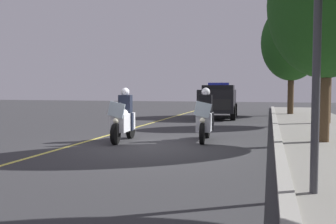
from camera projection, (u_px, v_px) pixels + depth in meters
The scene contains 9 objects.
ground_plane at pixel (151, 147), 10.85m from camera, with size 80.00×80.00×0.00m, color #333335.
curb_strip at pixel (279, 149), 9.91m from camera, with size 48.00×0.24×0.15m, color #9E9B93.
lane_stripe_center at pixel (79, 144), 11.46m from camera, with size 48.00×0.12×0.01m, color #E0D14C.
police_motorcycle_lead_left at pixel (124, 120), 11.96m from camera, with size 2.14×0.60×1.72m.
police_motorcycle_lead_right at pixel (205, 119), 12.05m from camera, with size 2.14×0.60×1.72m.
police_suv at pixel (218, 100), 21.72m from camera, with size 5.01×2.31×2.05m.
tree_mid_block at pixel (327, 4), 10.95m from camera, with size 3.42×3.42×6.29m.
tree_far_back at pixel (329, 34), 17.13m from camera, with size 2.71×2.71×5.85m.
tree_behind_suv at pixel (292, 42), 23.59m from camera, with size 3.79×3.79×7.00m.
Camera 1 is at (10.26, 3.31, 1.67)m, focal length 40.00 mm.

